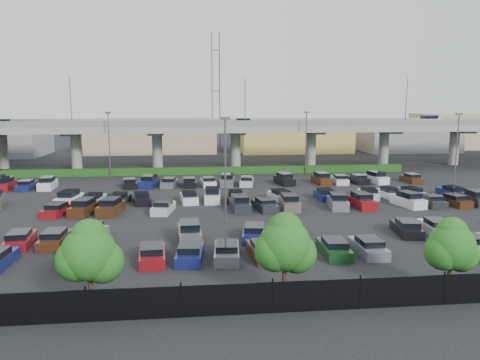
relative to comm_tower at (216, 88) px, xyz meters
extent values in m
plane|color=black|center=(-4.00, -74.00, -15.61)|extent=(280.00, 280.00, 0.00)
cube|color=gray|center=(-4.00, -42.00, -8.36)|extent=(150.00, 13.00, 1.10)
cube|color=slate|center=(-4.00, -48.25, -7.31)|extent=(150.00, 0.50, 1.00)
cube|color=slate|center=(-4.00, -35.75, -7.31)|extent=(150.00, 0.50, 1.00)
cylinder|color=gray|center=(-27.00, -42.00, -12.26)|extent=(1.80, 1.80, 6.70)
cube|color=slate|center=(-27.00, -42.00, -9.11)|extent=(2.60, 9.75, 0.50)
cylinder|color=gray|center=(-13.00, -42.00, -12.26)|extent=(1.80, 1.80, 6.70)
cube|color=slate|center=(-13.00, -42.00, -9.11)|extent=(2.60, 9.75, 0.50)
cylinder|color=gray|center=(1.00, -42.00, -12.26)|extent=(1.80, 1.80, 6.70)
cube|color=slate|center=(1.00, -42.00, -9.11)|extent=(2.60, 9.75, 0.50)
cylinder|color=gray|center=(15.00, -42.00, -12.26)|extent=(1.80, 1.80, 6.70)
cube|color=slate|center=(15.00, -42.00, -9.11)|extent=(2.60, 9.75, 0.50)
cylinder|color=gray|center=(29.00, -42.00, -12.26)|extent=(1.80, 1.80, 6.70)
cube|color=slate|center=(29.00, -42.00, -9.11)|extent=(2.60, 9.75, 0.50)
cylinder|color=gray|center=(43.00, -42.00, -12.26)|extent=(1.80, 1.80, 6.70)
cube|color=slate|center=(43.00, -42.00, -9.11)|extent=(2.60, 9.75, 0.50)
cube|color=#17411C|center=(-38.00, -45.00, -7.40)|extent=(4.40, 1.82, 0.82)
cube|color=black|center=(-38.00, -45.00, -6.77)|extent=(2.30, 1.60, 0.50)
cube|color=slate|center=(2.00, -45.00, -7.40)|extent=(4.40, 1.82, 0.82)
cube|color=black|center=(2.00, -45.00, -6.77)|extent=(2.30, 1.60, 0.50)
cube|color=silver|center=(36.00, -45.00, -7.29)|extent=(4.40, 1.82, 1.05)
cube|color=black|center=(36.00, -45.00, -6.47)|extent=(2.60, 1.60, 0.65)
cylinder|color=#4E4E53|center=(-26.00, -48.10, -3.81)|extent=(0.14, 0.14, 8.00)
cylinder|color=#4E4E53|center=(2.00, -48.10, -3.81)|extent=(0.14, 0.14, 8.00)
cylinder|color=#4E4E53|center=(30.00, -48.10, -3.81)|extent=(0.14, 0.14, 8.00)
cylinder|color=gray|center=(-40.59, -38.18, -12.26)|extent=(1.60, 1.60, 6.70)
cube|color=#173F12|center=(-4.00, -49.00, -15.06)|extent=(66.00, 1.60, 1.10)
cube|color=black|center=(-4.00, -102.00, -14.71)|extent=(70.00, 0.06, 1.80)
cylinder|color=black|center=(-13.00, -102.00, -14.61)|extent=(0.10, 0.10, 2.00)
cylinder|color=black|center=(-8.00, -102.00, -14.61)|extent=(0.10, 0.10, 2.00)
cylinder|color=black|center=(-3.00, -102.00, -14.61)|extent=(0.10, 0.10, 2.00)
cylinder|color=black|center=(2.00, -102.00, -14.61)|extent=(0.10, 0.10, 2.00)
cylinder|color=black|center=(7.00, -102.00, -14.61)|extent=(0.10, 0.10, 2.00)
cylinder|color=#332316|center=(-13.00, -100.67, -14.63)|extent=(0.26, 0.26, 1.96)
sphere|color=#174E14|center=(-13.00, -100.67, -12.24)|extent=(3.04, 3.04, 3.04)
sphere|color=#174E14|center=(-12.29, -100.57, -12.79)|extent=(2.39, 2.39, 2.39)
sphere|color=#174E14|center=(-13.60, -100.75, -12.57)|extent=(2.39, 2.39, 2.39)
sphere|color=#174E14|center=(-12.96, -100.55, -11.37)|extent=(2.06, 2.06, 2.06)
cylinder|color=#332316|center=(-2.00, -100.39, -14.63)|extent=(0.26, 0.26, 1.97)
sphere|color=#174E14|center=(-2.00, -100.39, -12.22)|extent=(3.07, 3.07, 3.07)
sphere|color=#174E14|center=(-1.29, -100.29, -12.76)|extent=(2.41, 2.41, 2.41)
sphere|color=#174E14|center=(-2.60, -100.47, -12.55)|extent=(2.41, 2.41, 2.41)
sphere|color=#174E14|center=(-1.96, -100.27, -11.34)|extent=(2.08, 2.08, 2.08)
cylinder|color=#332316|center=(8.00, -100.82, -14.71)|extent=(0.26, 0.26, 1.80)
sphere|color=#174E14|center=(8.00, -100.82, -12.52)|extent=(2.79, 2.79, 2.79)
sphere|color=#174E14|center=(8.65, -100.72, -13.02)|extent=(2.19, 2.19, 2.19)
sphere|color=#174E14|center=(7.45, -100.90, -12.82)|extent=(2.19, 2.19, 2.19)
sphere|color=#174E14|center=(8.04, -100.70, -11.72)|extent=(1.89, 1.89, 1.89)
cube|color=#252930|center=(-15.75, -92.50, -15.20)|extent=(2.51, 4.64, 0.82)
cube|color=black|center=(-15.75, -92.70, -14.57)|extent=(1.95, 2.53, 0.50)
cube|color=maroon|center=(-10.25, -92.50, -15.20)|extent=(2.11, 4.51, 0.82)
cube|color=black|center=(-10.25, -92.70, -14.57)|extent=(1.75, 2.40, 0.50)
cube|color=navy|center=(-7.50, -92.50, -15.20)|extent=(2.20, 4.54, 0.82)
cube|color=black|center=(-7.50, -92.70, -14.57)|extent=(1.80, 2.43, 0.50)
cube|color=slate|center=(-4.75, -92.50, -15.20)|extent=(2.20, 4.54, 0.82)
cube|color=black|center=(-4.75, -92.70, -14.57)|extent=(1.80, 2.43, 0.50)
cube|color=#482613|center=(-2.00, -92.50, -15.20)|extent=(2.12, 4.52, 0.82)
cube|color=black|center=(-2.00, -92.70, -14.57)|extent=(1.76, 2.41, 0.50)
cube|color=#17411C|center=(3.50, -92.50, -15.20)|extent=(2.00, 4.47, 0.82)
cube|color=black|center=(3.50, -92.70, -14.57)|extent=(1.70, 2.37, 0.50)
cube|color=slate|center=(6.25, -92.50, -15.20)|extent=(1.84, 4.41, 0.82)
cube|color=black|center=(6.25, -92.70, -14.57)|extent=(1.61, 2.31, 0.50)
cube|color=white|center=(14.50, -92.50, -15.20)|extent=(2.51, 4.64, 0.82)
cube|color=black|center=(14.50, -92.70, -14.57)|extent=(1.96, 2.53, 0.50)
cube|color=maroon|center=(-21.25, -87.50, -15.20)|extent=(2.26, 4.56, 0.82)
cube|color=black|center=(-21.25, -87.70, -14.57)|extent=(1.83, 2.45, 0.50)
cube|color=#482613|center=(-18.50, -87.50, -15.20)|extent=(1.89, 4.43, 0.82)
cube|color=black|center=(-18.50, -87.70, -14.57)|extent=(1.64, 2.33, 0.50)
cube|color=slate|center=(-15.75, -87.50, -15.09)|extent=(2.60, 4.66, 1.05)
cube|color=black|center=(-15.75, -87.50, -14.27)|extent=(2.05, 2.85, 0.65)
cube|color=slate|center=(-7.50, -87.50, -15.09)|extent=(2.03, 4.48, 1.05)
cube|color=black|center=(-7.50, -87.50, -14.27)|extent=(1.73, 2.67, 0.65)
cube|color=navy|center=(-2.00, -87.50, -15.20)|extent=(2.55, 4.65, 0.82)
cube|color=black|center=(-2.00, -87.70, -14.57)|extent=(1.97, 2.54, 0.50)
cube|color=#482613|center=(0.75, -87.50, -15.09)|extent=(2.51, 4.64, 1.05)
cube|color=black|center=(0.75, -87.50, -14.27)|extent=(2.00, 2.83, 0.65)
cube|color=black|center=(11.75, -87.50, -15.20)|extent=(2.46, 4.62, 0.82)
cube|color=black|center=(11.75, -87.70, -14.57)|extent=(1.93, 2.51, 0.50)
cube|color=silver|center=(14.50, -87.50, -15.20)|extent=(2.24, 4.56, 0.82)
cube|color=black|center=(14.50, -87.70, -14.57)|extent=(1.82, 2.44, 0.50)
cube|color=maroon|center=(-21.25, -76.50, -15.20)|extent=(2.60, 4.66, 0.82)
cube|color=black|center=(-21.25, -76.70, -14.57)|extent=(2.00, 2.56, 0.50)
cube|color=#482613|center=(-18.50, -76.50, -15.09)|extent=(2.67, 4.68, 1.05)
cube|color=black|center=(-18.50, -76.50, -14.27)|extent=(2.10, 2.87, 0.65)
cube|color=#482613|center=(-15.75, -76.50, -15.09)|extent=(2.61, 4.66, 1.05)
cube|color=black|center=(-15.75, -76.50, -14.27)|extent=(2.06, 2.85, 0.65)
cube|color=silver|center=(-10.25, -76.50, -15.20)|extent=(2.56, 4.65, 0.82)
cube|color=black|center=(-10.25, -76.70, -14.57)|extent=(1.98, 2.54, 0.50)
cube|color=#252930|center=(-2.00, -76.50, -15.09)|extent=(2.06, 4.49, 1.05)
cube|color=black|center=(-2.00, -76.50, -14.27)|extent=(1.74, 2.68, 0.65)
cube|color=#252930|center=(0.75, -76.50, -15.20)|extent=(2.49, 4.63, 0.82)
cube|color=black|center=(0.75, -76.70, -14.57)|extent=(1.95, 2.52, 0.50)
cube|color=#63594E|center=(3.50, -76.50, -15.09)|extent=(2.01, 4.47, 1.05)
cube|color=black|center=(3.50, -76.50, -14.27)|extent=(1.71, 2.67, 0.65)
cube|color=slate|center=(9.00, -76.50, -15.09)|extent=(2.44, 4.62, 1.05)
cube|color=black|center=(9.00, -76.50, -14.27)|extent=(1.96, 2.80, 0.65)
cube|color=maroon|center=(11.75, -76.50, -15.09)|extent=(2.05, 4.49, 1.05)
cube|color=black|center=(11.75, -76.50, -14.27)|extent=(1.73, 2.68, 0.65)
cube|color=white|center=(17.25, -76.50, -15.09)|extent=(2.60, 4.66, 1.05)
cube|color=black|center=(17.25, -76.50, -14.27)|extent=(2.05, 2.85, 0.65)
cube|color=#252930|center=(20.00, -76.50, -15.20)|extent=(1.98, 4.46, 0.82)
cube|color=black|center=(20.00, -76.70, -14.57)|extent=(1.68, 2.36, 0.50)
cube|color=#482613|center=(22.75, -76.50, -15.20)|extent=(2.36, 4.59, 0.82)
cube|color=black|center=(22.75, -76.70, -14.57)|extent=(1.88, 2.48, 0.50)
cube|color=#252930|center=(25.50, -76.50, -15.09)|extent=(2.22, 4.55, 1.05)
cube|color=black|center=(25.50, -76.50, -14.27)|extent=(1.84, 2.74, 0.65)
cube|color=white|center=(-21.25, -71.50, -15.09)|extent=(2.49, 4.63, 1.05)
cube|color=black|center=(-21.25, -71.50, -14.27)|extent=(1.99, 2.82, 0.65)
cube|color=silver|center=(-18.50, -71.50, -15.20)|extent=(2.39, 4.60, 0.82)
cube|color=black|center=(-18.50, -71.70, -14.57)|extent=(1.89, 2.49, 0.50)
cube|color=#252930|center=(-15.75, -71.50, -15.20)|extent=(2.73, 4.69, 0.82)
cube|color=black|center=(-15.75, -71.70, -14.57)|extent=(2.06, 2.59, 0.50)
cube|color=black|center=(-13.00, -71.50, -15.20)|extent=(2.54, 4.65, 0.82)
cube|color=black|center=(-13.00, -71.70, -14.57)|extent=(1.97, 2.54, 0.50)
cube|color=white|center=(-7.50, -71.50, -15.20)|extent=(2.22, 4.55, 0.82)
cube|color=black|center=(-7.50, -71.70, -14.57)|extent=(1.81, 2.44, 0.50)
cube|color=white|center=(-4.75, -71.50, -15.09)|extent=(2.04, 4.49, 1.05)
cube|color=black|center=(-4.75, -71.50, -14.27)|extent=(1.73, 2.68, 0.65)
cube|color=black|center=(-2.00, -71.50, -15.20)|extent=(2.30, 4.58, 0.82)
cube|color=black|center=(-2.00, -71.70, -14.57)|extent=(1.85, 2.47, 0.50)
cube|color=silver|center=(3.50, -71.50, -15.20)|extent=(2.67, 4.68, 0.82)
cube|color=black|center=(3.50, -71.70, -14.57)|extent=(2.03, 2.58, 0.50)
cube|color=navy|center=(9.00, -71.50, -15.20)|extent=(1.88, 4.42, 0.82)
cube|color=black|center=(9.00, -71.70, -14.57)|extent=(1.63, 2.32, 0.50)
cube|color=silver|center=(14.50, -71.50, -15.20)|extent=(2.37, 4.60, 0.82)
cube|color=black|center=(14.50, -71.70, -14.57)|extent=(1.88, 2.49, 0.50)
cube|color=white|center=(17.25, -71.50, -15.20)|extent=(2.07, 4.50, 0.82)
cube|color=black|center=(17.25, -71.70, -14.57)|extent=(1.73, 2.39, 0.50)
cube|color=white|center=(20.00, -71.50, -15.20)|extent=(2.67, 4.68, 0.82)
cube|color=black|center=(20.00, -71.70, -14.57)|extent=(2.03, 2.58, 0.50)
cube|color=navy|center=(25.50, -71.50, -15.20)|extent=(2.23, 4.55, 0.82)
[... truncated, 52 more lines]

